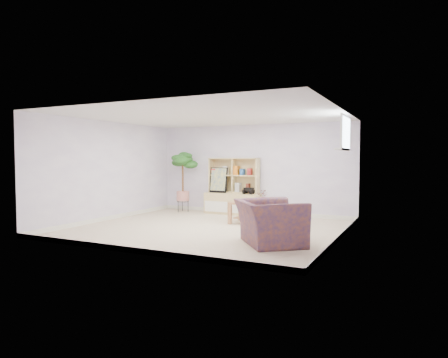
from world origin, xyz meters
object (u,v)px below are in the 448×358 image
at_px(storage_unit, 232,186).
at_px(floor_tree, 183,182).
at_px(coffee_table, 258,213).
at_px(armchair, 270,219).

bearing_deg(storage_unit, floor_tree, -172.54).
xyz_separation_m(storage_unit, floor_tree, (-1.45, -0.19, 0.09)).
xyz_separation_m(coffee_table, floor_tree, (-2.67, 1.05, 0.59)).
height_order(storage_unit, floor_tree, floor_tree).
bearing_deg(floor_tree, storage_unit, 7.46).
distance_m(coffee_table, armchair, 2.14).
distance_m(floor_tree, armchair, 4.70).
bearing_deg(armchair, storage_unit, -3.62).
relative_size(storage_unit, coffee_table, 1.23).
relative_size(storage_unit, armchair, 1.27).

